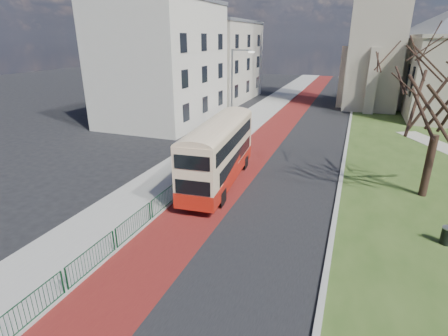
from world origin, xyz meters
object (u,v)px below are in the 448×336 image
at_px(bus, 219,150).
at_px(litter_bin, 447,236).
at_px(streetlamp, 233,89).
at_px(winter_tree_near, 447,82).

xyz_separation_m(bus, litter_bin, (12.50, -3.00, -1.86)).
relative_size(streetlamp, bus, 0.81).
relative_size(bus, winter_tree_near, 1.02).
bearing_deg(streetlamp, winter_tree_near, -29.45).
bearing_deg(litter_bin, streetlamp, 137.33).
relative_size(streetlamp, winter_tree_near, 0.82).
bearing_deg(winter_tree_near, litter_bin, -87.85).
height_order(bus, winter_tree_near, winter_tree_near).
relative_size(streetlamp, litter_bin, 9.36).
bearing_deg(litter_bin, winter_tree_near, 92.15).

